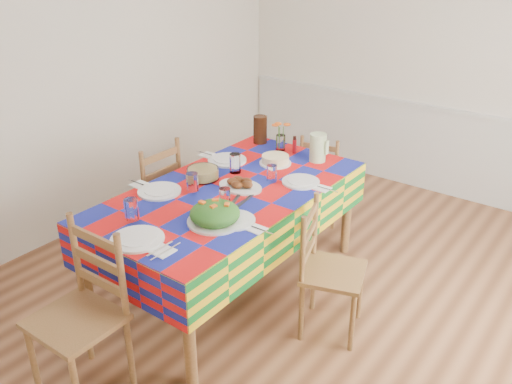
{
  "coord_description": "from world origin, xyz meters",
  "views": [
    {
      "loc": [
        1.73,
        -2.86,
        2.48
      ],
      "look_at": [
        -0.35,
        -0.09,
        0.83
      ],
      "focal_mm": 38.0,
      "sensor_mm": 36.0,
      "label": 1
    }
  ],
  "objects_px": {
    "chair_far": "(322,179)",
    "chair_right": "(327,271)",
    "tea_pitcher": "(260,130)",
    "chair_left": "(152,199)",
    "chair_near": "(83,316)",
    "dining_table": "(229,201)",
    "green_pitcher": "(318,148)",
    "meat_platter": "(240,184)"
  },
  "relations": [
    {
      "from": "tea_pitcher",
      "to": "chair_far",
      "type": "relative_size",
      "value": 0.28
    },
    {
      "from": "meat_platter",
      "to": "chair_right",
      "type": "xyz_separation_m",
      "value": [
        0.8,
        -0.08,
        -0.38
      ]
    },
    {
      "from": "dining_table",
      "to": "chair_right",
      "type": "xyz_separation_m",
      "value": [
        0.85,
        -0.01,
        -0.26
      ]
    },
    {
      "from": "dining_table",
      "to": "chair_right",
      "type": "height_order",
      "value": "chair_right"
    },
    {
      "from": "chair_far",
      "to": "chair_near",
      "type": "bearing_deg",
      "value": 77.99
    },
    {
      "from": "tea_pitcher",
      "to": "meat_platter",
      "type": "bearing_deg",
      "value": -62.23
    },
    {
      "from": "meat_platter",
      "to": "dining_table",
      "type": "bearing_deg",
      "value": -123.16
    },
    {
      "from": "green_pitcher",
      "to": "tea_pitcher",
      "type": "distance_m",
      "value": 0.63
    },
    {
      "from": "green_pitcher",
      "to": "chair_far",
      "type": "bearing_deg",
      "value": 114.34
    },
    {
      "from": "dining_table",
      "to": "chair_far",
      "type": "distance_m",
      "value": 1.37
    },
    {
      "from": "chair_near",
      "to": "chair_right",
      "type": "xyz_separation_m",
      "value": [
        0.85,
        1.31,
        -0.06
      ]
    },
    {
      "from": "chair_left",
      "to": "meat_platter",
      "type": "bearing_deg",
      "value": 95.18
    },
    {
      "from": "dining_table",
      "to": "green_pitcher",
      "type": "xyz_separation_m",
      "value": [
        0.23,
        0.85,
        0.21
      ]
    },
    {
      "from": "tea_pitcher",
      "to": "chair_right",
      "type": "relative_size",
      "value": 0.26
    },
    {
      "from": "chair_near",
      "to": "chair_right",
      "type": "relative_size",
      "value": 1.12
    },
    {
      "from": "green_pitcher",
      "to": "chair_left",
      "type": "xyz_separation_m",
      "value": [
        -1.07,
        -0.85,
        -0.44
      ]
    },
    {
      "from": "chair_near",
      "to": "chair_far",
      "type": "xyz_separation_m",
      "value": [
        0.01,
        2.66,
        -0.09
      ]
    },
    {
      "from": "dining_table",
      "to": "chair_far",
      "type": "bearing_deg",
      "value": 89.65
    },
    {
      "from": "chair_far",
      "to": "chair_right",
      "type": "xyz_separation_m",
      "value": [
        0.84,
        -1.35,
        0.03
      ]
    },
    {
      "from": "meat_platter",
      "to": "green_pitcher",
      "type": "distance_m",
      "value": 0.81
    },
    {
      "from": "meat_platter",
      "to": "chair_left",
      "type": "distance_m",
      "value": 0.96
    },
    {
      "from": "green_pitcher",
      "to": "chair_far",
      "type": "xyz_separation_m",
      "value": [
        -0.22,
        0.48,
        -0.51
      ]
    },
    {
      "from": "chair_left",
      "to": "chair_right",
      "type": "xyz_separation_m",
      "value": [
        1.69,
        -0.01,
        -0.03
      ]
    },
    {
      "from": "chair_right",
      "to": "meat_platter",
      "type": "bearing_deg",
      "value": 65.18
    },
    {
      "from": "tea_pitcher",
      "to": "chair_far",
      "type": "height_order",
      "value": "tea_pitcher"
    },
    {
      "from": "green_pitcher",
      "to": "tea_pitcher",
      "type": "relative_size",
      "value": 0.94
    },
    {
      "from": "chair_far",
      "to": "chair_left",
      "type": "bearing_deg",
      "value": 45.74
    },
    {
      "from": "chair_near",
      "to": "chair_left",
      "type": "height_order",
      "value": "chair_near"
    },
    {
      "from": "tea_pitcher",
      "to": "chair_right",
      "type": "bearing_deg",
      "value": -36.78
    },
    {
      "from": "green_pitcher",
      "to": "chair_right",
      "type": "xyz_separation_m",
      "value": [
        0.62,
        -0.87,
        -0.47
      ]
    },
    {
      "from": "chair_left",
      "to": "chair_right",
      "type": "relative_size",
      "value": 1.07
    },
    {
      "from": "chair_far",
      "to": "chair_right",
      "type": "distance_m",
      "value": 1.59
    },
    {
      "from": "chair_right",
      "to": "chair_near",
      "type": "bearing_deg",
      "value": 128.35
    },
    {
      "from": "meat_platter",
      "to": "chair_right",
      "type": "relative_size",
      "value": 0.37
    },
    {
      "from": "dining_table",
      "to": "chair_right",
      "type": "relative_size",
      "value": 2.25
    },
    {
      "from": "chair_left",
      "to": "chair_near",
      "type": "bearing_deg",
      "value": 32.98
    },
    {
      "from": "dining_table",
      "to": "green_pitcher",
      "type": "bearing_deg",
      "value": 75.18
    },
    {
      "from": "green_pitcher",
      "to": "chair_left",
      "type": "bearing_deg",
      "value": -141.31
    },
    {
      "from": "meat_platter",
      "to": "chair_near",
      "type": "xyz_separation_m",
      "value": [
        -0.05,
        -1.4,
        -0.33
      ]
    },
    {
      "from": "green_pitcher",
      "to": "chair_near",
      "type": "height_order",
      "value": "chair_near"
    },
    {
      "from": "chair_far",
      "to": "chair_right",
      "type": "bearing_deg",
      "value": 110.04
    },
    {
      "from": "dining_table",
      "to": "chair_far",
      "type": "height_order",
      "value": "chair_far"
    }
  ]
}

